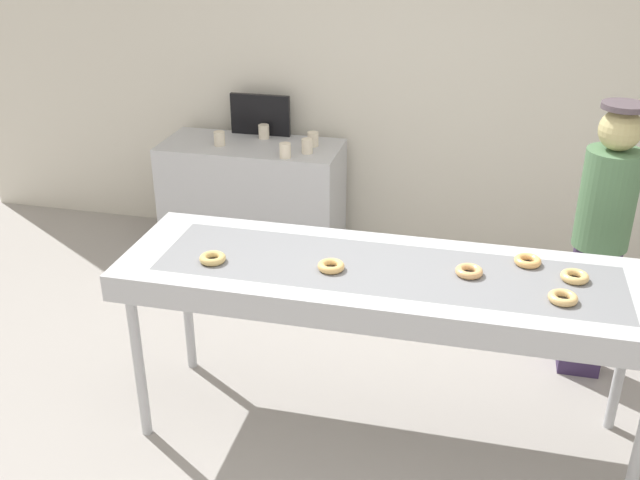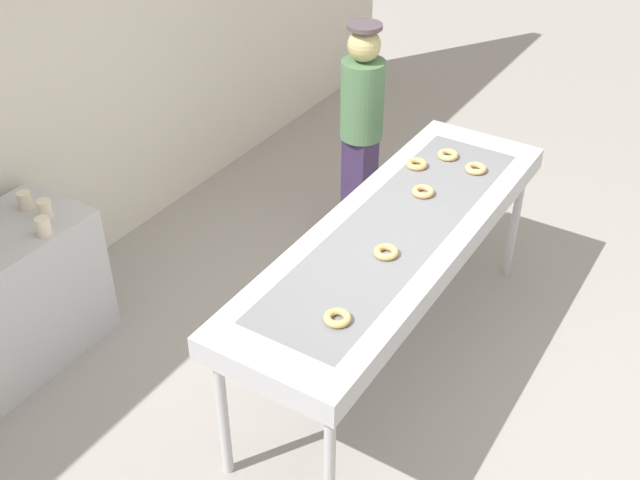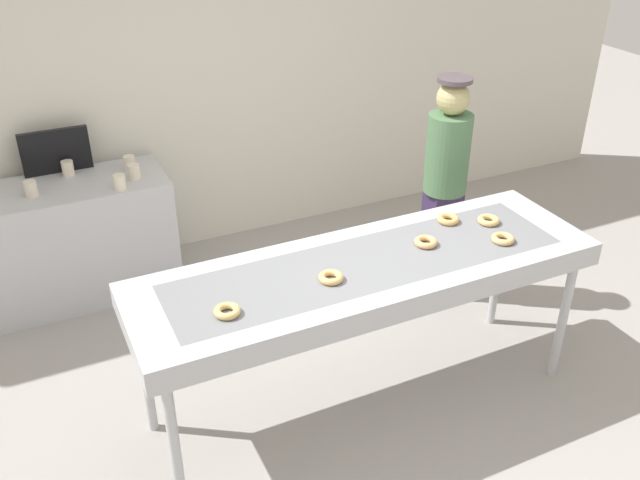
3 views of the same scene
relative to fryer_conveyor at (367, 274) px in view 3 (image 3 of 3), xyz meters
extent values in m
plane|color=#9E9993|center=(0.00, 0.00, -0.92)|extent=(16.00, 16.00, 0.00)
cube|color=silver|center=(0.00, 2.41, 0.58)|extent=(8.00, 0.12, 2.99)
cube|color=#B7BABF|center=(0.00, 0.00, 0.01)|extent=(2.64, 0.79, 0.14)
cube|color=slate|center=(0.00, 0.00, 0.03)|extent=(2.24, 0.56, 0.08)
cylinder|color=#B7BABF|center=(-1.22, -0.32, -0.49)|extent=(0.06, 0.06, 0.86)
cylinder|color=#B7BABF|center=(1.22, -0.32, -0.49)|extent=(0.06, 0.06, 0.86)
cylinder|color=#B7BABF|center=(-1.22, 0.32, -0.49)|extent=(0.06, 0.06, 0.86)
cylinder|color=#B7BABF|center=(1.22, 0.32, -0.49)|extent=(0.06, 0.06, 0.86)
torus|color=#ECAD62|center=(0.67, 0.21, 0.09)|extent=(0.14, 0.14, 0.04)
torus|color=#E1B76E|center=(0.88, 0.09, 0.09)|extent=(0.19, 0.19, 0.04)
torus|color=#E0B46E|center=(0.82, -0.13, 0.09)|extent=(0.18, 0.18, 0.04)
torus|color=#E7AB6B|center=(0.39, 0.03, 0.09)|extent=(0.18, 0.18, 0.04)
torus|color=#DFBB6D|center=(-0.85, -0.13, 0.09)|extent=(0.18, 0.18, 0.04)
torus|color=#EBB86B|center=(-0.26, -0.07, 0.09)|extent=(0.16, 0.16, 0.04)
cube|color=#342649|center=(1.09, 0.84, -0.50)|extent=(0.24, 0.18, 0.84)
cylinder|color=#4C724C|center=(1.09, 0.84, 0.21)|extent=(0.31, 0.31, 0.56)
sphere|color=tan|center=(1.09, 0.84, 0.60)|extent=(0.23, 0.23, 0.23)
cylinder|color=#4D4148|center=(1.09, 0.84, 0.73)|extent=(0.24, 0.24, 0.03)
cube|color=#B7BABF|center=(-1.35, 1.96, -0.47)|extent=(1.39, 0.62, 0.90)
cylinder|color=beige|center=(-1.01, 1.72, 0.04)|extent=(0.08, 0.08, 0.11)
cylinder|color=beige|center=(-0.87, 1.86, 0.04)|extent=(0.08, 0.08, 0.11)
cylinder|color=beige|center=(-1.57, 1.88, 0.04)|extent=(0.08, 0.08, 0.11)
cylinder|color=beige|center=(-0.87, 2.03, 0.04)|extent=(0.08, 0.08, 0.11)
cylinder|color=beige|center=(-1.30, 2.13, 0.04)|extent=(0.08, 0.08, 0.11)
cube|color=black|center=(-1.35, 2.22, 0.14)|extent=(0.48, 0.04, 0.32)
camera|label=1|loc=(0.41, -3.11, 1.72)|focal=40.65mm
camera|label=2|loc=(-3.23, -1.53, 2.50)|focal=43.37mm
camera|label=3|loc=(-1.62, -2.80, 2.05)|focal=38.77mm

